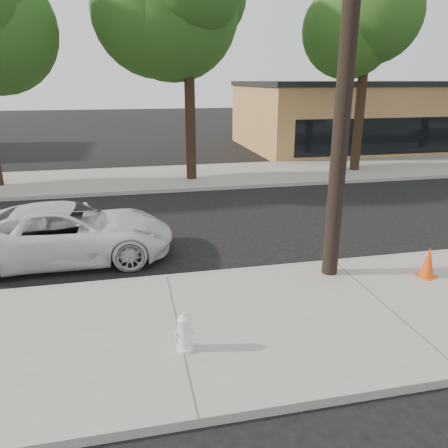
{
  "coord_description": "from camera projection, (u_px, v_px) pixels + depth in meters",
  "views": [
    {
      "loc": [
        -0.65,
        -10.99,
        4.28
      ],
      "look_at": [
        1.47,
        -1.3,
        1.0
      ],
      "focal_mm": 35.0,
      "sensor_mm": 36.0,
      "label": 1
    }
  ],
  "objects": [
    {
      "name": "fire_hydrant",
      "position": [
        185.0,
        333.0,
        6.96
      ],
      "size": [
        0.32,
        0.3,
        0.61
      ],
      "rotation": [
        0.0,
        0.0,
        0.07
      ],
      "color": "silver",
      "rests_on": "near_sidewalk"
    },
    {
      "name": "building_main",
      "position": [
        381.0,
        116.0,
        29.12
      ],
      "size": [
        18.0,
        10.0,
        4.0
      ],
      "primitive_type": "cube",
      "color": "#AE7D48",
      "rests_on": "ground"
    },
    {
      "name": "tree_c",
      "position": [
        194.0,
        9.0,
        17.03
      ],
      "size": [
        4.96,
        4.8,
        9.55
      ],
      "color": "black",
      "rests_on": "far_sidewalk"
    },
    {
      "name": "police_cruiser",
      "position": [
        68.0,
        233.0,
        10.72
      ],
      "size": [
        5.13,
        2.37,
        1.42
      ],
      "primitive_type": "imported",
      "rotation": [
        0.0,
        0.0,
        1.57
      ],
      "color": "silver",
      "rests_on": "ground"
    },
    {
      "name": "far_sidewalk",
      "position": [
        145.0,
        179.0,
        19.53
      ],
      "size": [
        90.0,
        5.0,
        0.15
      ],
      "primitive_type": "cube",
      "color": "gray",
      "rests_on": "ground"
    },
    {
      "name": "traffic_cone",
      "position": [
        428.0,
        262.0,
        9.55
      ],
      "size": [
        0.46,
        0.46,
        0.69
      ],
      "rotation": [
        0.0,
        0.0,
        0.38
      ],
      "color": "#E0450B",
      "rests_on": "near_sidewalk"
    },
    {
      "name": "curb_near",
      "position": [
        167.0,
        279.0,
        9.7
      ],
      "size": [
        90.0,
        0.12,
        0.16
      ],
      "primitive_type": "cube",
      "color": "#9E9B93",
      "rests_on": "ground"
    },
    {
      "name": "tree_d",
      "position": [
        373.0,
        30.0,
        19.11
      ],
      "size": [
        4.5,
        4.35,
        8.75
      ],
      "color": "black",
      "rests_on": "far_sidewalk"
    },
    {
      "name": "ground",
      "position": [
        160.0,
        248.0,
        11.67
      ],
      "size": [
        120.0,
        120.0,
        0.0
      ],
      "primitive_type": "plane",
      "color": "black",
      "rests_on": "ground"
    },
    {
      "name": "near_sidewalk",
      "position": [
        179.0,
        332.0,
        7.66
      ],
      "size": [
        90.0,
        4.4,
        0.15
      ],
      "primitive_type": "cube",
      "color": "gray",
      "rests_on": "ground"
    },
    {
      "name": "utility_pole",
      "position": [
        347.0,
        57.0,
        8.42
      ],
      "size": [
        1.4,
        0.34,
        9.0
      ],
      "color": "black",
      "rests_on": "near_sidewalk"
    }
  ]
}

